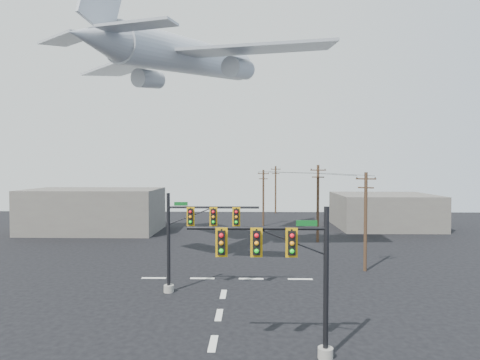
{
  "coord_description": "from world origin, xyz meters",
  "views": [
    {
      "loc": [
        1.93,
        -20.42,
        9.22
      ],
      "look_at": [
        1.27,
        5.0,
        8.33
      ],
      "focal_mm": 30.0,
      "sensor_mm": 36.0,
      "label": 1
    }
  ],
  "objects_px": {
    "signal_mast_far": "(191,237)",
    "airliner": "(192,58)",
    "utility_pole_a": "(366,220)",
    "signal_mast_near": "(291,273)",
    "utility_pole_d": "(276,189)",
    "utility_pole_b": "(318,202)",
    "utility_pole_c": "(263,197)"
  },
  "relations": [
    {
      "from": "signal_mast_near",
      "to": "utility_pole_d",
      "type": "xyz_separation_m",
      "value": [
        2.99,
        59.25,
        0.71
      ]
    },
    {
      "from": "signal_mast_far",
      "to": "utility_pole_c",
      "type": "height_order",
      "value": "utility_pole_c"
    },
    {
      "from": "signal_mast_near",
      "to": "utility_pole_b",
      "type": "distance_m",
      "value": 30.22
    },
    {
      "from": "utility_pole_a",
      "to": "utility_pole_b",
      "type": "relative_size",
      "value": 0.93
    },
    {
      "from": "utility_pole_b",
      "to": "airliner",
      "type": "distance_m",
      "value": 22.09
    },
    {
      "from": "signal_mast_near",
      "to": "utility_pole_c",
      "type": "relative_size",
      "value": 0.85
    },
    {
      "from": "signal_mast_near",
      "to": "utility_pole_d",
      "type": "distance_m",
      "value": 59.33
    },
    {
      "from": "utility_pole_b",
      "to": "utility_pole_c",
      "type": "relative_size",
      "value": 1.08
    },
    {
      "from": "utility_pole_a",
      "to": "signal_mast_far",
      "type": "bearing_deg",
      "value": -131.92
    },
    {
      "from": "utility_pole_b",
      "to": "signal_mast_far",
      "type": "bearing_deg",
      "value": -100.49
    },
    {
      "from": "utility_pole_b",
      "to": "airliner",
      "type": "bearing_deg",
      "value": -132.91
    },
    {
      "from": "airliner",
      "to": "utility_pole_a",
      "type": "bearing_deg",
      "value": -87.96
    },
    {
      "from": "signal_mast_near",
      "to": "signal_mast_far",
      "type": "distance_m",
      "value": 11.67
    },
    {
      "from": "utility_pole_d",
      "to": "utility_pole_a",
      "type": "bearing_deg",
      "value": -90.96
    },
    {
      "from": "signal_mast_near",
      "to": "utility_pole_a",
      "type": "bearing_deg",
      "value": 63.38
    },
    {
      "from": "utility_pole_d",
      "to": "utility_pole_b",
      "type": "bearing_deg",
      "value": -91.57
    },
    {
      "from": "signal_mast_far",
      "to": "utility_pole_b",
      "type": "xyz_separation_m",
      "value": [
        12.46,
        19.7,
        0.79
      ]
    },
    {
      "from": "signal_mast_near",
      "to": "airliner",
      "type": "bearing_deg",
      "value": 109.25
    },
    {
      "from": "utility_pole_b",
      "to": "utility_pole_d",
      "type": "distance_m",
      "value": 29.86
    },
    {
      "from": "airliner",
      "to": "utility_pole_c",
      "type": "bearing_deg",
      "value": 2.08
    },
    {
      "from": "utility_pole_a",
      "to": "signal_mast_near",
      "type": "bearing_deg",
      "value": -92.49
    },
    {
      "from": "signal_mast_far",
      "to": "utility_pole_c",
      "type": "xyz_separation_m",
      "value": [
        6.3,
        32.66,
        0.42
      ]
    },
    {
      "from": "utility_pole_b",
      "to": "airliner",
      "type": "xyz_separation_m",
      "value": [
        -14.21,
        -6.71,
        15.53
      ]
    },
    {
      "from": "signal_mast_near",
      "to": "utility_pole_c",
      "type": "bearing_deg",
      "value": 89.92
    },
    {
      "from": "utility_pole_b",
      "to": "utility_pole_d",
      "type": "relative_size",
      "value": 1.01
    },
    {
      "from": "signal_mast_far",
      "to": "utility_pole_b",
      "type": "distance_m",
      "value": 23.32
    },
    {
      "from": "signal_mast_far",
      "to": "airliner",
      "type": "distance_m",
      "value": 20.94
    },
    {
      "from": "utility_pole_d",
      "to": "airliner",
      "type": "relative_size",
      "value": 0.3
    },
    {
      "from": "utility_pole_d",
      "to": "signal_mast_near",
      "type": "bearing_deg",
      "value": -100.68
    },
    {
      "from": "utility_pole_a",
      "to": "airliner",
      "type": "xyz_separation_m",
      "value": [
        -16.12,
        6.61,
        15.89
      ]
    },
    {
      "from": "utility_pole_c",
      "to": "utility_pole_d",
      "type": "relative_size",
      "value": 0.94
    },
    {
      "from": "signal_mast_far",
      "to": "utility_pole_a",
      "type": "relative_size",
      "value": 0.84
    }
  ]
}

